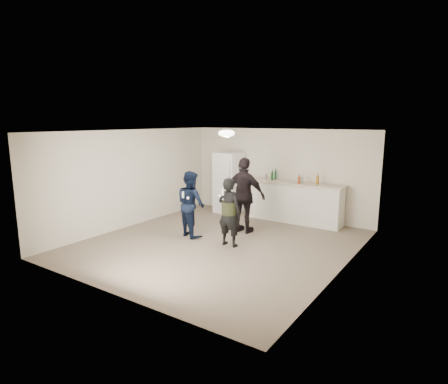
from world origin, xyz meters
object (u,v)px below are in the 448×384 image
Objects in this scene: fridge at (229,183)px; woman at (229,212)px; counter at (294,203)px; man at (191,204)px; spectator at (244,196)px; shaker at (266,176)px.

fridge is 1.18× the size of woman.
fridge is (-2.08, -0.07, 0.38)m from counter.
counter is 1.66× the size of man.
man reaches higher than woman.
fridge is at bearing -48.39° from spectator.
fridge reaches higher than counter.
counter is 2.69m from woman.
fridge is 0.97× the size of spectator.
fridge is 2.55m from man.
fridge is at bearing -56.78° from woman.
counter is at bearing -112.72° from spectator.
woman is at bearing -56.58° from fridge.
man is (0.55, -2.49, -0.12)m from fridge.
counter is 1.70× the size of woman.
spectator is (-0.24, 1.04, 0.16)m from woman.
shaker is 2.67m from man.
man is 0.84× the size of spectator.
man is 1.16m from woman.
spectator is at bearing -77.18° from woman.
woman reaches higher than counter.
man is at bearing 44.22° from spectator.
counter is 2.11m from fridge.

